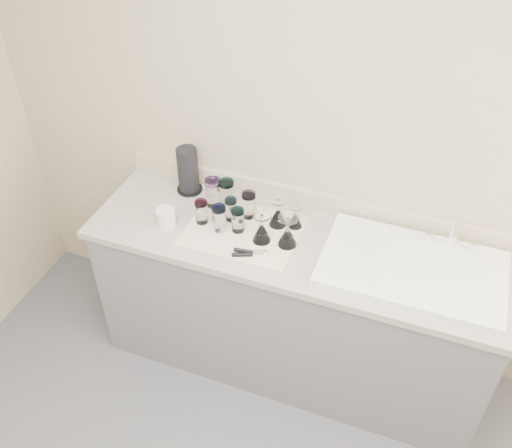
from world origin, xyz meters
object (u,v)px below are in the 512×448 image
at_px(paper_towel_roll, 188,171).
at_px(tumbler_magenta, 201,212).
at_px(goblet_front_right, 287,235).
at_px(tumbler_purple, 249,205).
at_px(sink_unit, 413,268).
at_px(tumbler_lavender, 238,220).
at_px(tumbler_cyan, 227,194).
at_px(goblet_front_left, 262,232).
at_px(can_opener, 250,253).
at_px(tumbler_extra, 231,209).
at_px(goblet_back_right, 295,219).
at_px(white_mug, 166,217).
at_px(tumbler_blue, 219,218).
at_px(tumbler_teal, 213,193).
at_px(goblet_back_left, 278,216).

bearing_deg(paper_towel_roll, tumbler_magenta, -51.80).
bearing_deg(goblet_front_right, tumbler_purple, 151.63).
height_order(sink_unit, tumbler_lavender, sink_unit).
bearing_deg(tumbler_lavender, goblet_front_right, -2.74).
xyz_separation_m(sink_unit, tumbler_cyan, (-0.97, 0.13, 0.07)).
xyz_separation_m(goblet_front_left, can_opener, (-0.02, -0.12, -0.04)).
bearing_deg(tumbler_extra, tumbler_lavender, -46.49).
bearing_deg(goblet_back_right, white_mug, -161.10).
xyz_separation_m(tumbler_purple, tumbler_blue, (-0.10, -0.15, -0.00)).
distance_m(tumbler_blue, tumbler_extra, 0.10).
relative_size(tumbler_magenta, goblet_back_right, 0.99).
bearing_deg(tumbler_lavender, goblet_front_left, -11.65).
relative_size(tumbler_extra, goblet_front_left, 0.76).
distance_m(tumbler_teal, goblet_front_left, 0.37).
bearing_deg(white_mug, tumbler_lavender, 12.37).
bearing_deg(tumbler_cyan, goblet_back_left, -8.53).
bearing_deg(white_mug, tumbler_purple, 28.75).
relative_size(goblet_front_right, can_opener, 1.03).
height_order(sink_unit, tumbler_purple, sink_unit).
bearing_deg(white_mug, goblet_front_right, 6.10).
xyz_separation_m(tumbler_blue, can_opener, (0.20, -0.12, -0.06)).
height_order(goblet_front_left, goblet_front_right, goblet_front_right).
xyz_separation_m(tumbler_teal, tumbler_lavender, (0.19, -0.14, -0.02)).
height_order(tumbler_lavender, paper_towel_roll, paper_towel_roll).
bearing_deg(tumbler_cyan, tumbler_magenta, -113.23).
bearing_deg(goblet_back_left, paper_towel_roll, 168.37).
xyz_separation_m(tumbler_extra, goblet_back_right, (0.32, 0.06, -0.02)).
height_order(tumbler_lavender, can_opener, tumbler_lavender).
distance_m(goblet_front_left, white_mug, 0.49).
bearing_deg(sink_unit, tumbler_extra, 177.33).
xyz_separation_m(tumbler_cyan, tumbler_blue, (0.04, -0.18, -0.01)).
height_order(tumbler_cyan, tumbler_lavender, tumbler_cyan).
distance_m(tumbler_teal, can_opener, 0.43).
bearing_deg(goblet_back_left, tumbler_blue, -151.63).
relative_size(tumbler_lavender, goblet_front_left, 0.80).
height_order(tumbler_extra, goblet_back_left, goblet_back_left).
distance_m(tumbler_magenta, tumbler_blue, 0.11).
height_order(can_opener, paper_towel_roll, paper_towel_roll).
relative_size(tumbler_teal, paper_towel_roll, 0.62).
distance_m(tumbler_blue, goblet_front_left, 0.22).
distance_m(tumbler_magenta, can_opener, 0.34).
bearing_deg(goblet_back_right, tumbler_lavender, -152.72).
bearing_deg(goblet_front_left, paper_towel_roll, 153.55).
relative_size(goblet_back_left, goblet_front_left, 0.98).
distance_m(tumbler_blue, goblet_front_right, 0.35).
bearing_deg(white_mug, tumbler_magenta, 24.90).
bearing_deg(white_mug, tumbler_teal, 53.62).
bearing_deg(white_mug, can_opener, -8.12).
distance_m(tumbler_extra, can_opener, 0.28).
distance_m(tumbler_teal, goblet_back_left, 0.36).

